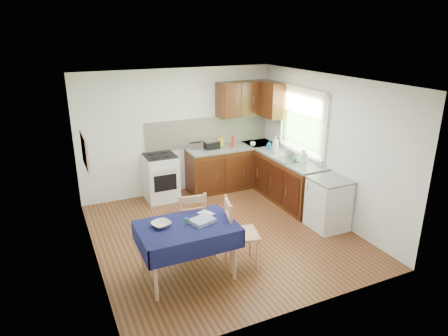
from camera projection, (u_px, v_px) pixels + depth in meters
name	position (u px, v px, depth m)	size (l,w,h in m)	color
floor	(222.00, 234.00, 6.61)	(4.20, 4.20, 0.00)	#472912
ceiling	(222.00, 80.00, 5.78)	(4.00, 4.20, 0.02)	white
wall_back	(179.00, 132.00, 7.99)	(4.00, 0.02, 2.50)	white
wall_front	(301.00, 217.00, 4.40)	(4.00, 0.02, 2.50)	white
wall_left	(88.00, 182.00, 5.40)	(0.02, 4.20, 2.50)	silver
wall_right	(326.00, 147.00, 6.99)	(0.02, 4.20, 2.50)	white
base_cabinets	(257.00, 174.00, 8.08)	(1.90, 2.30, 0.86)	#331D09
worktop_back	(232.00, 147.00, 8.27)	(1.90, 0.60, 0.04)	slate
worktop_right	(290.00, 159.00, 7.55)	(0.60, 1.70, 0.04)	slate
worktop_corner	(259.00, 144.00, 8.53)	(0.60, 0.60, 0.04)	slate
splashback	(209.00, 131.00, 8.25)	(2.70, 0.02, 0.60)	white
upper_cabinets	(253.00, 99.00, 8.14)	(1.20, 0.85, 0.70)	#331D09
stove	(161.00, 177.00, 7.80)	(0.60, 0.61, 0.92)	white
window	(303.00, 117.00, 7.44)	(0.04, 1.48, 1.26)	#355924
fridge	(328.00, 204.00, 6.67)	(0.58, 0.60, 0.89)	white
corkboard	(85.00, 151.00, 5.56)	(0.04, 0.62, 0.47)	tan
dining_table	(187.00, 232.00, 5.27)	(1.28, 0.87, 0.77)	#0F143C
chair_far	(191.00, 221.00, 5.87)	(0.49, 0.49, 1.01)	tan
chair_near	(238.00, 231.00, 5.56)	(0.54, 0.54, 1.02)	tan
toaster	(195.00, 147.00, 7.87)	(0.27, 0.17, 0.21)	silver
sandwich_press	(211.00, 144.00, 8.11)	(0.29, 0.26, 0.17)	black
sauce_bottle	(233.00, 142.00, 8.14)	(0.06, 0.06, 0.24)	red
yellow_packet	(220.00, 141.00, 8.31)	(0.13, 0.08, 0.17)	gold
dish_rack	(290.00, 159.00, 7.40)	(0.46, 0.35, 0.22)	gray
kettle	(304.00, 157.00, 7.23)	(0.15, 0.15, 0.25)	white
cup	(253.00, 144.00, 8.28)	(0.11, 0.11, 0.09)	white
soap_bottle_a	(275.00, 144.00, 7.82)	(0.13, 0.13, 0.33)	white
soap_bottle_b	(269.00, 145.00, 8.02)	(0.08, 0.08, 0.18)	#1C5DA7
soap_bottle_c	(294.00, 158.00, 7.27)	(0.12, 0.12, 0.15)	green
plate_bowl	(161.00, 224.00, 5.19)	(0.24, 0.24, 0.06)	#EDE5C2
book	(202.00, 215.00, 5.49)	(0.15, 0.21, 0.02)	white
spice_jar	(186.00, 221.00, 5.25)	(0.04, 0.04, 0.09)	green
tea_towel	(202.00, 221.00, 5.29)	(0.30, 0.24, 0.05)	navy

